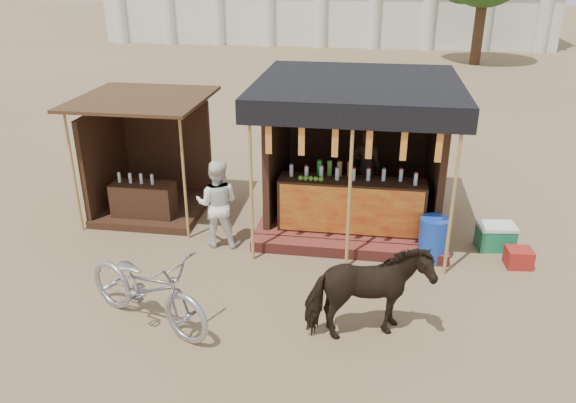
% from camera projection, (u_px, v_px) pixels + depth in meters
% --- Properties ---
extents(ground, '(120.00, 120.00, 0.00)m').
position_uv_depth(ground, '(271.00, 314.00, 8.18)').
color(ground, '#846B4C').
rests_on(ground, ground).
extents(main_stall, '(3.60, 3.61, 2.78)m').
position_uv_depth(main_stall, '(355.00, 172.00, 10.67)').
color(main_stall, maroon).
rests_on(main_stall, ground).
extents(secondary_stall, '(2.40, 2.40, 2.38)m').
position_uv_depth(secondary_stall, '(144.00, 171.00, 11.22)').
color(secondary_stall, '#3A2215').
rests_on(secondary_stall, ground).
extents(cow, '(1.78, 1.26, 1.37)m').
position_uv_depth(cow, '(368.00, 294.00, 7.42)').
color(cow, black).
rests_on(cow, ground).
extents(motorbike, '(2.35, 1.64, 1.17)m').
position_uv_depth(motorbike, '(147.00, 287.00, 7.75)').
color(motorbike, '#9C9CA4').
rests_on(motorbike, ground).
extents(bystander, '(0.81, 0.64, 1.60)m').
position_uv_depth(bystander, '(217.00, 204.00, 9.86)').
color(bystander, white).
rests_on(bystander, ground).
extents(blue_barrel, '(0.55, 0.55, 0.78)m').
position_uv_depth(blue_barrel, '(433.00, 239.00, 9.50)').
color(blue_barrel, '#173EB2').
rests_on(blue_barrel, ground).
extents(red_crate, '(0.44, 0.39, 0.32)m').
position_uv_depth(red_crate, '(519.00, 258.00, 9.39)').
color(red_crate, maroon).
rests_on(red_crate, ground).
extents(cooler, '(0.69, 0.52, 0.46)m').
position_uv_depth(cooler, '(496.00, 236.00, 9.94)').
color(cooler, '#1B7D4C').
rests_on(cooler, ground).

